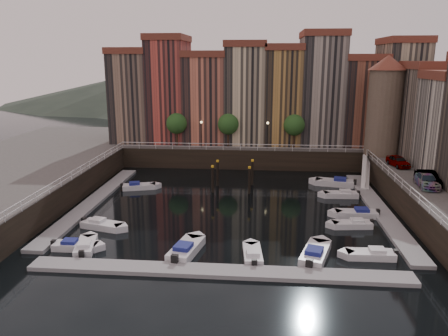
# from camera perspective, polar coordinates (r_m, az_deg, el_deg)

# --- Properties ---
(ground) EXTENTS (200.00, 200.00, 0.00)m
(ground) POSITION_cam_1_polar(r_m,az_deg,el_deg) (50.60, 1.16, -4.67)
(ground) COLOR black
(ground) RESTS_ON ground
(quay_far) EXTENTS (80.00, 20.00, 3.00)m
(quay_far) POSITION_cam_1_polar(r_m,az_deg,el_deg) (75.35, 2.53, 2.73)
(quay_far) COLOR black
(quay_far) RESTS_ON ground
(dock_left) EXTENTS (2.00, 28.00, 0.35)m
(dock_left) POSITION_cam_1_polar(r_m,az_deg,el_deg) (53.17, -16.66, -4.15)
(dock_left) COLOR gray
(dock_left) RESTS_ON ground
(dock_right) EXTENTS (2.00, 28.00, 0.35)m
(dock_right) POSITION_cam_1_polar(r_m,az_deg,el_deg) (51.17, 19.56, -5.09)
(dock_right) COLOR gray
(dock_right) RESTS_ON ground
(dock_near) EXTENTS (30.00, 2.00, 0.35)m
(dock_near) POSITION_cam_1_polar(r_m,az_deg,el_deg) (34.89, -0.82, -13.33)
(dock_near) COLOR gray
(dock_near) RESTS_ON ground
(mountains) EXTENTS (145.00, 100.00, 18.00)m
(mountains) POSITION_cam_1_polar(r_m,az_deg,el_deg) (158.06, 4.61, 10.94)
(mountains) COLOR #2D382D
(mountains) RESTS_ON ground
(far_terrace) EXTENTS (48.70, 10.30, 17.50)m
(far_terrace) POSITION_cam_1_polar(r_m,az_deg,el_deg) (71.53, 5.21, 9.73)
(far_terrace) COLOR #846854
(far_terrace) RESTS_ON quay_far
(corner_tower) EXTENTS (5.20, 5.20, 13.80)m
(corner_tower) POSITION_cam_1_polar(r_m,az_deg,el_deg) (64.83, 20.25, 7.83)
(corner_tower) COLOR #6B5B4C
(corner_tower) RESTS_ON quay_right
(promenade_trees) EXTENTS (21.20, 3.20, 5.20)m
(promenade_trees) POSITION_cam_1_polar(r_m,az_deg,el_deg) (66.88, 1.12, 5.73)
(promenade_trees) COLOR black
(promenade_trees) RESTS_ON quay_far
(street_lamps) EXTENTS (10.36, 0.36, 4.18)m
(street_lamps) POSITION_cam_1_polar(r_m,az_deg,el_deg) (65.98, 1.35, 5.01)
(street_lamps) COLOR black
(street_lamps) RESTS_ON quay_far
(railings) EXTENTS (36.08, 34.04, 0.52)m
(railings) POSITION_cam_1_polar(r_m,az_deg,el_deg) (54.25, 1.53, 0.77)
(railings) COLOR white
(railings) RESTS_ON ground
(gangway) EXTENTS (2.78, 8.32, 3.73)m
(gangway) POSITION_cam_1_polar(r_m,az_deg,el_deg) (61.16, 18.04, -0.21)
(gangway) COLOR white
(gangway) RESTS_ON ground
(mooring_pilings) EXTENTS (5.20, 4.21, 3.78)m
(mooring_pilings) POSITION_cam_1_polar(r_m,az_deg,el_deg) (55.73, 1.18, -1.14)
(mooring_pilings) COLOR black
(mooring_pilings) RESTS_ON ground
(boat_left_0) EXTENTS (4.11, 1.55, 0.94)m
(boat_left_0) POSITION_cam_1_polar(r_m,az_deg,el_deg) (41.00, -18.92, -9.59)
(boat_left_0) COLOR silver
(boat_left_0) RESTS_ON ground
(boat_left_1) EXTENTS (4.57, 2.65, 1.02)m
(boat_left_1) POSITION_cam_1_polar(r_m,az_deg,el_deg) (45.03, -15.69, -7.16)
(boat_left_1) COLOR silver
(boat_left_1) RESTS_ON ground
(boat_left_3) EXTENTS (4.52, 2.69, 1.01)m
(boat_left_3) POSITION_cam_1_polar(r_m,az_deg,el_deg) (57.18, -11.14, -2.37)
(boat_left_3) COLOR silver
(boat_left_3) RESTS_ON ground
(boat_right_0) EXTENTS (4.23, 1.63, 0.97)m
(boat_right_0) POSITION_cam_1_polar(r_m,az_deg,el_deg) (39.23, 18.71, -10.64)
(boat_right_0) COLOR silver
(boat_right_0) RESTS_ON ground
(boat_right_1) EXTENTS (4.16, 1.92, 0.94)m
(boat_right_1) POSITION_cam_1_polar(r_m,az_deg,el_deg) (45.43, 16.48, -7.06)
(boat_right_1) COLOR silver
(boat_right_1) RESTS_ON ground
(boat_right_2) EXTENTS (4.61, 1.76, 1.05)m
(boat_right_2) POSITION_cam_1_polar(r_m,az_deg,el_deg) (48.45, 16.99, -5.72)
(boat_right_2) COLOR silver
(boat_right_2) RESTS_ON ground
(boat_right_3) EXTENTS (4.32, 1.74, 0.98)m
(boat_right_3) POSITION_cam_1_polar(r_m,az_deg,el_deg) (54.72, 15.11, -3.36)
(boat_right_3) COLOR silver
(boat_right_3) RESTS_ON ground
(boat_right_4) EXTENTS (5.35, 2.87, 1.20)m
(boat_right_4) POSITION_cam_1_polar(r_m,az_deg,el_deg) (59.49, 14.38, -1.85)
(boat_right_4) COLOR silver
(boat_right_4) RESTS_ON ground
(boat_near_0) EXTENTS (2.37, 4.30, 0.96)m
(boat_near_0) POSITION_cam_1_polar(r_m,az_deg,el_deg) (40.59, -17.62, -9.71)
(boat_near_0) COLOR silver
(boat_near_0) RESTS_ON ground
(boat_near_1) EXTENTS (2.79, 5.31, 1.19)m
(boat_near_1) POSITION_cam_1_polar(r_m,az_deg,el_deg) (38.08, -5.03, -10.56)
(boat_near_1) COLOR silver
(boat_near_1) RESTS_ON ground
(boat_near_2) EXTENTS (1.87, 4.21, 0.95)m
(boat_near_2) POSITION_cam_1_polar(r_m,az_deg,el_deg) (37.31, 3.76, -11.21)
(boat_near_2) COLOR silver
(boat_near_2) RESTS_ON ground
(boat_near_3) EXTENTS (3.24, 5.29, 1.19)m
(boat_near_3) POSITION_cam_1_polar(r_m,az_deg,el_deg) (37.94, 11.82, -10.92)
(boat_near_3) COLOR silver
(boat_near_3) RESTS_ON ground
(car_a) EXTENTS (2.42, 4.36, 1.40)m
(car_a) POSITION_cam_1_polar(r_m,az_deg,el_deg) (58.99, 21.79, 0.75)
(car_a) COLOR gray
(car_a) RESTS_ON quay_right
(car_b) EXTENTS (1.65, 4.54, 1.49)m
(car_b) POSITION_cam_1_polar(r_m,az_deg,el_deg) (51.67, 25.07, -1.30)
(car_b) COLOR gray
(car_b) RESTS_ON quay_right
(car_c) EXTENTS (2.30, 4.83, 1.36)m
(car_c) POSITION_cam_1_polar(r_m,az_deg,el_deg) (50.77, 24.96, -1.61)
(car_c) COLOR gray
(car_c) RESTS_ON quay_right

